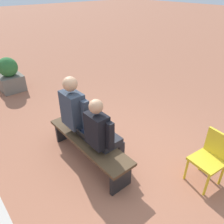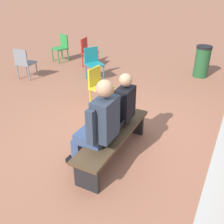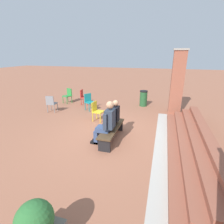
{
  "view_description": "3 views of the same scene",
  "coord_description": "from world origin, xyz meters",
  "px_view_note": "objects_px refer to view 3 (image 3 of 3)",
  "views": [
    {
      "loc": [
        -2.11,
        1.73,
        2.66
      ],
      "look_at": [
        -0.02,
        -0.04,
        1.02
      ],
      "focal_mm": 35.0,
      "sensor_mm": 36.0,
      "label": 1
    },
    {
      "loc": [
        3.32,
        1.73,
        2.66
      ],
      "look_at": [
        0.14,
        0.1,
        0.71
      ],
      "focal_mm": 42.0,
      "sensor_mm": 36.0,
      "label": 2
    },
    {
      "loc": [
        5.43,
        1.73,
        2.8
      ],
      "look_at": [
        0.04,
        0.14,
        0.9
      ],
      "focal_mm": 28.0,
      "sensor_mm": 36.0,
      "label": 3
    }
  ],
  "objects_px": {
    "bench": "(112,130)",
    "laptop": "(112,127)",
    "litter_bin": "(143,98)",
    "plastic_chair_foreground": "(51,103)",
    "person_student": "(113,117)",
    "plastic_chair_far_left": "(89,101)",
    "plastic_chair_far_right": "(84,96)",
    "plastic_chair_mid_courtyard": "(97,110)",
    "plastic_chair_by_pillar": "(68,95)",
    "person_adult": "(106,122)"
  },
  "relations": [
    {
      "from": "bench",
      "to": "plastic_chair_mid_courtyard",
      "type": "distance_m",
      "value": 1.89
    },
    {
      "from": "person_adult",
      "to": "plastic_chair_mid_courtyard",
      "type": "relative_size",
      "value": 1.72
    },
    {
      "from": "plastic_chair_mid_courtyard",
      "to": "plastic_chair_foreground",
      "type": "height_order",
      "value": "same"
    },
    {
      "from": "plastic_chair_mid_courtyard",
      "to": "litter_bin",
      "type": "distance_m",
      "value": 3.29
    },
    {
      "from": "person_adult",
      "to": "plastic_chair_by_pillar",
      "type": "xyz_separation_m",
      "value": [
        -4.09,
        -3.72,
        -0.28
      ]
    },
    {
      "from": "bench",
      "to": "plastic_chair_far_right",
      "type": "distance_m",
      "value": 4.63
    },
    {
      "from": "litter_bin",
      "to": "plastic_chair_foreground",
      "type": "bearing_deg",
      "value": -60.71
    },
    {
      "from": "bench",
      "to": "person_student",
      "type": "relative_size",
      "value": 1.37
    },
    {
      "from": "laptop",
      "to": "litter_bin",
      "type": "height_order",
      "value": "litter_bin"
    },
    {
      "from": "person_student",
      "to": "plastic_chair_far_right",
      "type": "height_order",
      "value": "person_student"
    },
    {
      "from": "plastic_chair_far_left",
      "to": "plastic_chair_by_pillar",
      "type": "height_order",
      "value": "same"
    },
    {
      "from": "plastic_chair_foreground",
      "to": "laptop",
      "type": "bearing_deg",
      "value": 61.41
    },
    {
      "from": "plastic_chair_far_left",
      "to": "litter_bin",
      "type": "distance_m",
      "value": 3.0
    },
    {
      "from": "person_student",
      "to": "bench",
      "type": "bearing_deg",
      "value": 11.86
    },
    {
      "from": "bench",
      "to": "laptop",
      "type": "distance_m",
      "value": 0.16
    },
    {
      "from": "person_adult",
      "to": "plastic_chair_far_left",
      "type": "height_order",
      "value": "person_adult"
    },
    {
      "from": "plastic_chair_mid_courtyard",
      "to": "plastic_chair_foreground",
      "type": "distance_m",
      "value": 2.61
    },
    {
      "from": "plastic_chair_foreground",
      "to": "person_adult",
      "type": "bearing_deg",
      "value": 57.59
    },
    {
      "from": "plastic_chair_far_left",
      "to": "plastic_chair_by_pillar",
      "type": "distance_m",
      "value": 1.97
    },
    {
      "from": "plastic_chair_by_pillar",
      "to": "person_adult",
      "type": "bearing_deg",
      "value": 42.31
    },
    {
      "from": "plastic_chair_mid_courtyard",
      "to": "plastic_chair_far_left",
      "type": "relative_size",
      "value": 1.0
    },
    {
      "from": "plastic_chair_far_right",
      "to": "litter_bin",
      "type": "relative_size",
      "value": 0.98
    },
    {
      "from": "plastic_chair_mid_courtyard",
      "to": "plastic_chair_far_right",
      "type": "relative_size",
      "value": 1.0
    },
    {
      "from": "person_student",
      "to": "laptop",
      "type": "bearing_deg",
      "value": 11.91
    },
    {
      "from": "plastic_chair_foreground",
      "to": "plastic_chair_far_left",
      "type": "height_order",
      "value": "same"
    },
    {
      "from": "litter_bin",
      "to": "bench",
      "type": "bearing_deg",
      "value": -7.03
    },
    {
      "from": "person_student",
      "to": "plastic_chair_foreground",
      "type": "height_order",
      "value": "person_student"
    },
    {
      "from": "plastic_chair_far_right",
      "to": "plastic_chair_far_left",
      "type": "distance_m",
      "value": 1.13
    },
    {
      "from": "laptop",
      "to": "person_student",
      "type": "bearing_deg",
      "value": -168.09
    },
    {
      "from": "laptop",
      "to": "plastic_chair_by_pillar",
      "type": "distance_m",
      "value": 5.39
    },
    {
      "from": "person_student",
      "to": "plastic_chair_by_pillar",
      "type": "xyz_separation_m",
      "value": [
        -3.44,
        -3.73,
        -0.23
      ]
    },
    {
      "from": "litter_bin",
      "to": "person_student",
      "type": "bearing_deg",
      "value": -8.49
    },
    {
      "from": "plastic_chair_far_left",
      "to": "litter_bin",
      "type": "bearing_deg",
      "value": 120.24
    },
    {
      "from": "plastic_chair_far_right",
      "to": "person_student",
      "type": "bearing_deg",
      "value": 38.58
    },
    {
      "from": "laptop",
      "to": "plastic_chair_far_left",
      "type": "distance_m",
      "value": 3.55
    },
    {
      "from": "person_student",
      "to": "litter_bin",
      "type": "relative_size",
      "value": 1.53
    },
    {
      "from": "plastic_chair_by_pillar",
      "to": "plastic_chair_far_left",
      "type": "bearing_deg",
      "value": 62.1
    },
    {
      "from": "person_adult",
      "to": "plastic_chair_mid_courtyard",
      "type": "xyz_separation_m",
      "value": [
        -1.85,
        -1.05,
        -0.28
      ]
    },
    {
      "from": "litter_bin",
      "to": "plastic_chair_by_pillar",
      "type": "bearing_deg",
      "value": -82.23
    },
    {
      "from": "person_student",
      "to": "plastic_chair_foreground",
      "type": "distance_m",
      "value": 4.0
    },
    {
      "from": "bench",
      "to": "person_adult",
      "type": "distance_m",
      "value": 0.53
    },
    {
      "from": "person_student",
      "to": "plastic_chair_by_pillar",
      "type": "height_order",
      "value": "person_student"
    },
    {
      "from": "bench",
      "to": "litter_bin",
      "type": "relative_size",
      "value": 2.09
    },
    {
      "from": "person_adult",
      "to": "plastic_chair_foreground",
      "type": "distance_m",
      "value": 4.31
    },
    {
      "from": "person_adult",
      "to": "plastic_chair_foreground",
      "type": "bearing_deg",
      "value": -122.41
    },
    {
      "from": "bench",
      "to": "plastic_chair_mid_courtyard",
      "type": "relative_size",
      "value": 2.14
    },
    {
      "from": "person_student",
      "to": "person_adult",
      "type": "distance_m",
      "value": 0.65
    },
    {
      "from": "plastic_chair_mid_courtyard",
      "to": "plastic_chair_foreground",
      "type": "relative_size",
      "value": 1.0
    },
    {
      "from": "person_student",
      "to": "plastic_chair_far_left",
      "type": "relative_size",
      "value": 1.57
    },
    {
      "from": "person_adult",
      "to": "laptop",
      "type": "xyz_separation_m",
      "value": [
        -0.28,
        0.09,
        -0.26
      ]
    }
  ]
}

